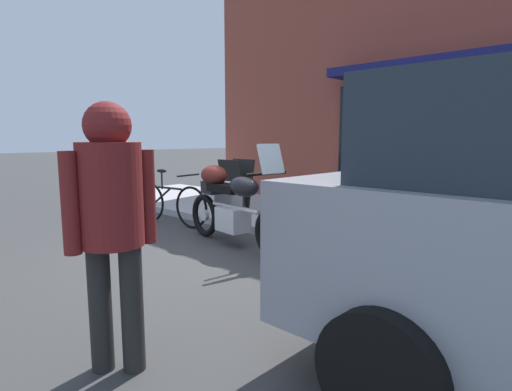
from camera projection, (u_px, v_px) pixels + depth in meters
ground_plane at (216, 255)px, 5.18m from camera, size 80.00×80.00×0.00m
touring_motorcycle at (231, 201)px, 5.61m from camera, size 2.17×0.84×1.40m
parked_bicycle at (170, 203)px, 6.94m from camera, size 1.69×0.48×0.94m
pedestrian_walking at (111, 207)px, 2.49m from camera, size 0.44×0.55×1.68m
sandwich_board_sign at (236, 185)px, 7.50m from camera, size 0.55×0.42×0.95m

